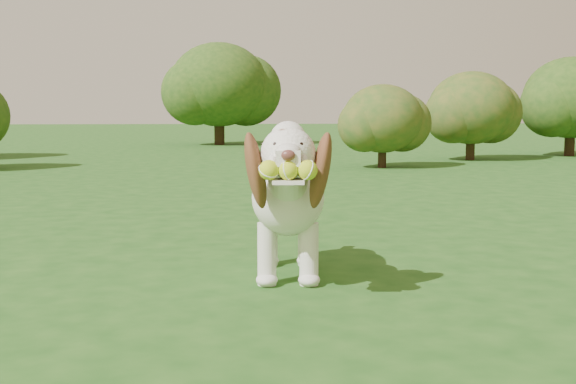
{
  "coord_description": "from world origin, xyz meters",
  "views": [
    {
      "loc": [
        -0.37,
        -3.09,
        0.84
      ],
      "look_at": [
        -0.05,
        0.16,
        0.46
      ],
      "focal_mm": 45.0,
      "sensor_mm": 36.0,
      "label": 1
    }
  ],
  "objects": [
    {
      "name": "shrub_c",
      "position": [
        2.01,
        7.16,
        0.71
      ],
      "size": [
        1.16,
        1.16,
        1.2
      ],
      "color": "#382314",
      "rests_on": "ground"
    },
    {
      "name": "shrub_f",
      "position": [
        6.01,
        9.47,
        1.05
      ],
      "size": [
        1.73,
        1.73,
        1.79
      ],
      "color": "#382314",
      "rests_on": "ground"
    },
    {
      "name": "shrub_d",
      "position": [
        3.84,
        8.58,
        0.87
      ],
      "size": [
        1.42,
        1.42,
        1.47
      ],
      "color": "#382314",
      "rests_on": "ground"
    },
    {
      "name": "dog",
      "position": [
        -0.02,
        0.4,
        0.42
      ],
      "size": [
        0.47,
        1.21,
        0.79
      ],
      "rotation": [
        0.0,
        0.0,
        -0.1
      ],
      "color": "white",
      "rests_on": "ground"
    },
    {
      "name": "ground",
      "position": [
        0.0,
        0.0,
        0.0
      ],
      "size": [
        80.0,
        80.0,
        0.0
      ],
      "primitive_type": "plane",
      "color": "#1B4915",
      "rests_on": "ground"
    },
    {
      "name": "shrub_i",
      "position": [
        -0.31,
        14.27,
        1.42
      ],
      "size": [
        2.34,
        2.34,
        2.42
      ],
      "color": "#382314",
      "rests_on": "ground"
    }
  ]
}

